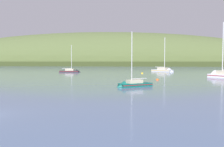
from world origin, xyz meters
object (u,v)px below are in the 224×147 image
mooring_buoy_far_upstream (157,80)px  sailboat_near_mooring (132,86)px  sailboat_outer_reach (221,76)px  mooring_buoy_midchannel (142,73)px  sailboat_midwater_white (165,71)px  sailboat_far_left (72,72)px

mooring_buoy_far_upstream → sailboat_near_mooring: bearing=-107.7°
mooring_buoy_far_upstream → sailboat_outer_reach: bearing=33.0°
sailboat_near_mooring → sailboat_outer_reach: (19.87, 23.73, 0.22)m
mooring_buoy_midchannel → sailboat_outer_reach: bearing=-39.6°
sailboat_outer_reach → mooring_buoy_far_upstream: bearing=82.7°
sailboat_midwater_white → mooring_buoy_far_upstream: (-3.98, -39.90, -0.19)m
sailboat_midwater_white → sailboat_outer_reach: bearing=-33.9°
sailboat_far_left → sailboat_outer_reach: sailboat_outer_reach is taller
sailboat_far_left → mooring_buoy_midchannel: sailboat_far_left is taller
sailboat_far_left → mooring_buoy_midchannel: bearing=-13.4°
sailboat_far_left → mooring_buoy_midchannel: 25.23m
mooring_buoy_midchannel → sailboat_midwater_white: bearing=60.0°
sailboat_midwater_white → sailboat_far_left: bearing=-128.6°
sailboat_near_mooring → sailboat_outer_reach: size_ratio=0.64×
sailboat_outer_reach → mooring_buoy_midchannel: bearing=10.2°
sailboat_midwater_white → sailboat_outer_reach: sailboat_outer_reach is taller
sailboat_near_mooring → mooring_buoy_midchannel: size_ratio=13.28×
sailboat_outer_reach → mooring_buoy_midchannel: sailboat_outer_reach is taller
sailboat_outer_reach → mooring_buoy_far_upstream: size_ratio=21.49×
sailboat_near_mooring → sailboat_far_left: bearing=-97.5°
sailboat_midwater_white → mooring_buoy_midchannel: bearing=-85.0°
mooring_buoy_midchannel → mooring_buoy_far_upstream: mooring_buoy_midchannel is taller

